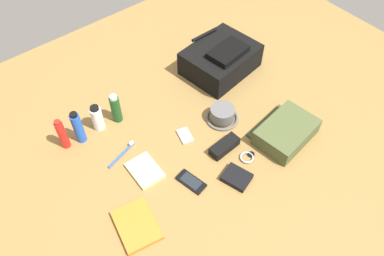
{
  "coord_description": "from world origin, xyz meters",
  "views": [
    {
      "loc": [
        -0.67,
        -0.83,
        1.35
      ],
      "look_at": [
        0.0,
        0.0,
        0.04
      ],
      "focal_mm": 35.8,
      "sensor_mm": 36.0,
      "label": 1
    }
  ],
  "objects_px": {
    "sunscreen_spray": "(62,134)",
    "media_player": "(185,136)",
    "backpack": "(221,59)",
    "wallet": "(237,177)",
    "notepad": "(145,170)",
    "deodorant_spray": "(78,127)",
    "wristwatch": "(247,157)",
    "paperback_novel": "(137,225)",
    "shampoo_bottle": "(116,109)",
    "cell_phone": "(191,182)",
    "toiletry_pouch": "(285,132)",
    "bucket_hat": "(222,115)",
    "toothpaste_tube": "(97,118)",
    "sunglasses_case": "(225,146)",
    "toothbrush": "(123,153)"
  },
  "relations": [
    {
      "from": "shampoo_bottle",
      "to": "notepad",
      "type": "xyz_separation_m",
      "value": [
        -0.07,
        -0.32,
        -0.07
      ]
    },
    {
      "from": "backpack",
      "to": "notepad",
      "type": "height_order",
      "value": "backpack"
    },
    {
      "from": "wristwatch",
      "to": "sunglasses_case",
      "type": "relative_size",
      "value": 0.51
    },
    {
      "from": "toiletry_pouch",
      "to": "toothpaste_tube",
      "type": "distance_m",
      "value": 0.83
    },
    {
      "from": "bucket_hat",
      "to": "paperback_novel",
      "type": "xyz_separation_m",
      "value": [
        -0.61,
        -0.19,
        -0.02
      ]
    },
    {
      "from": "sunscreen_spray",
      "to": "media_player",
      "type": "bearing_deg",
      "value": -33.56
    },
    {
      "from": "toiletry_pouch",
      "to": "wallet",
      "type": "height_order",
      "value": "toiletry_pouch"
    },
    {
      "from": "backpack",
      "to": "deodorant_spray",
      "type": "distance_m",
      "value": 0.78
    },
    {
      "from": "deodorant_spray",
      "to": "toothbrush",
      "type": "height_order",
      "value": "deodorant_spray"
    },
    {
      "from": "deodorant_spray",
      "to": "wristwatch",
      "type": "xyz_separation_m",
      "value": [
        0.5,
        -0.54,
        -0.08
      ]
    },
    {
      "from": "deodorant_spray",
      "to": "media_player",
      "type": "bearing_deg",
      "value": -37.07
    },
    {
      "from": "toiletry_pouch",
      "to": "notepad",
      "type": "relative_size",
      "value": 1.9
    },
    {
      "from": "toiletry_pouch",
      "to": "wristwatch",
      "type": "distance_m",
      "value": 0.21
    },
    {
      "from": "paperback_novel",
      "to": "media_player",
      "type": "xyz_separation_m",
      "value": [
        0.41,
        0.22,
        -0.0
      ]
    },
    {
      "from": "toiletry_pouch",
      "to": "wallet",
      "type": "xyz_separation_m",
      "value": [
        -0.32,
        -0.03,
        -0.03
      ]
    },
    {
      "from": "backpack",
      "to": "sunscreen_spray",
      "type": "relative_size",
      "value": 2.31
    },
    {
      "from": "sunscreen_spray",
      "to": "toiletry_pouch",
      "type": "bearing_deg",
      "value": -36.23
    },
    {
      "from": "sunscreen_spray",
      "to": "shampoo_bottle",
      "type": "distance_m",
      "value": 0.26
    },
    {
      "from": "toiletry_pouch",
      "to": "toothpaste_tube",
      "type": "relative_size",
      "value": 2.12
    },
    {
      "from": "wallet",
      "to": "sunglasses_case",
      "type": "bearing_deg",
      "value": 49.44
    },
    {
      "from": "toothpaste_tube",
      "to": "shampoo_bottle",
      "type": "relative_size",
      "value": 0.88
    },
    {
      "from": "sunscreen_spray",
      "to": "sunglasses_case",
      "type": "relative_size",
      "value": 1.18
    },
    {
      "from": "toiletry_pouch",
      "to": "notepad",
      "type": "xyz_separation_m",
      "value": [
        -0.59,
        0.24,
        -0.03
      ]
    },
    {
      "from": "toiletry_pouch",
      "to": "notepad",
      "type": "height_order",
      "value": "toiletry_pouch"
    },
    {
      "from": "sunscreen_spray",
      "to": "cell_phone",
      "type": "bearing_deg",
      "value": -58.09
    },
    {
      "from": "toiletry_pouch",
      "to": "sunglasses_case",
      "type": "distance_m",
      "value": 0.28
    },
    {
      "from": "deodorant_spray",
      "to": "notepad",
      "type": "height_order",
      "value": "deodorant_spray"
    },
    {
      "from": "toiletry_pouch",
      "to": "cell_phone",
      "type": "bearing_deg",
      "value": 170.55
    },
    {
      "from": "deodorant_spray",
      "to": "wristwatch",
      "type": "distance_m",
      "value": 0.74
    },
    {
      "from": "wristwatch",
      "to": "notepad",
      "type": "bearing_deg",
      "value": 149.97
    },
    {
      "from": "shampoo_bottle",
      "to": "wallet",
      "type": "height_order",
      "value": "shampoo_bottle"
    },
    {
      "from": "bucket_hat",
      "to": "wallet",
      "type": "relative_size",
      "value": 1.39
    },
    {
      "from": "paperback_novel",
      "to": "media_player",
      "type": "distance_m",
      "value": 0.46
    },
    {
      "from": "toiletry_pouch",
      "to": "deodorant_spray",
      "type": "distance_m",
      "value": 0.9
    },
    {
      "from": "toothpaste_tube",
      "to": "shampoo_bottle",
      "type": "height_order",
      "value": "shampoo_bottle"
    },
    {
      "from": "sunscreen_spray",
      "to": "media_player",
      "type": "distance_m",
      "value": 0.53
    },
    {
      "from": "media_player",
      "to": "cell_phone",
      "type": "bearing_deg",
      "value": -122.53
    },
    {
      "from": "bucket_hat",
      "to": "toothpaste_tube",
      "type": "height_order",
      "value": "toothpaste_tube"
    },
    {
      "from": "backpack",
      "to": "wallet",
      "type": "xyz_separation_m",
      "value": [
        -0.39,
        -0.54,
        -0.06
      ]
    },
    {
      "from": "cell_phone",
      "to": "paperback_novel",
      "type": "bearing_deg",
      "value": -176.15
    },
    {
      "from": "bucket_hat",
      "to": "wallet",
      "type": "height_order",
      "value": "bucket_hat"
    },
    {
      "from": "deodorant_spray",
      "to": "wallet",
      "type": "distance_m",
      "value": 0.71
    },
    {
      "from": "media_player",
      "to": "wristwatch",
      "type": "distance_m",
      "value": 0.29
    },
    {
      "from": "shampoo_bottle",
      "to": "paperback_novel",
      "type": "xyz_separation_m",
      "value": [
        -0.23,
        -0.5,
        -0.07
      ]
    },
    {
      "from": "toiletry_pouch",
      "to": "shampoo_bottle",
      "type": "bearing_deg",
      "value": 133.04
    },
    {
      "from": "deodorant_spray",
      "to": "cell_phone",
      "type": "bearing_deg",
      "value": -63.7
    },
    {
      "from": "toiletry_pouch",
      "to": "wallet",
      "type": "bearing_deg",
      "value": -175.43
    },
    {
      "from": "sunglasses_case",
      "to": "wallet",
      "type": "bearing_deg",
      "value": -117.05
    },
    {
      "from": "sunscreen_spray",
      "to": "deodorant_spray",
      "type": "relative_size",
      "value": 0.95
    },
    {
      "from": "bucket_hat",
      "to": "notepad",
      "type": "bearing_deg",
      "value": -178.38
    }
  ]
}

